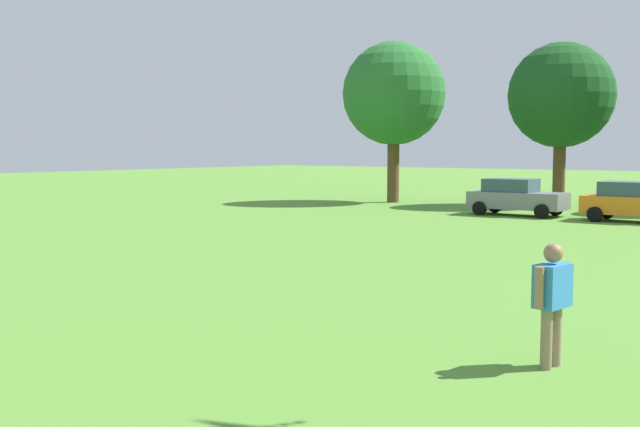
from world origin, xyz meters
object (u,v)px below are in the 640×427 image
object	(u,v)px
parked_car_orange_1	(635,202)
adult_bystander	(552,294)
parked_car_gray_0	(516,197)
tree_left	(561,96)
tree_far_left	(394,94)

from	to	relation	value
parked_car_orange_1	adult_bystander	bearing A→B (deg)	-79.07
parked_car_gray_0	parked_car_orange_1	world-z (taller)	same
adult_bystander	tree_left	world-z (taller)	tree_left
tree_far_left	tree_left	xyz separation A→B (m)	(8.56, 2.78, -0.29)
parked_car_gray_0	parked_car_orange_1	bearing A→B (deg)	-1.14
adult_bystander	parked_car_gray_0	size ratio (longest dim) A/B	0.41
tree_left	adult_bystander	bearing A→B (deg)	-71.43
parked_car_gray_0	tree_left	size ratio (longest dim) A/B	0.50
parked_car_orange_1	tree_far_left	distance (m)	15.63
tree_far_left	tree_left	bearing A→B (deg)	17.99
adult_bystander	tree_left	size ratio (longest dim) A/B	0.20
adult_bystander	parked_car_gray_0	world-z (taller)	adult_bystander
parked_car_gray_0	tree_left	distance (m)	8.42
adult_bystander	parked_car_gray_0	distance (m)	24.82
parked_car_gray_0	tree_left	xyz separation A→B (m)	(-0.33, 6.78, 4.98)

